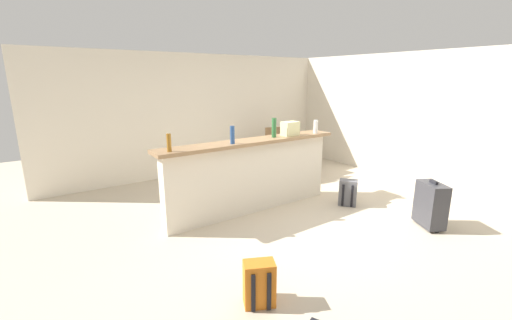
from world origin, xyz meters
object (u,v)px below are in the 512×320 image
at_px(bottle_blue, 232,135).
at_px(grocery_bag, 290,129).
at_px(bottle_amber, 169,143).
at_px(backpack_orange, 259,284).
at_px(backpack_grey, 348,193).
at_px(dining_table, 285,143).
at_px(bottle_white, 316,127).
at_px(suitcase_upright_charcoal, 431,204).
at_px(dining_chair_far_side, 271,144).
at_px(bottle_green, 274,128).
at_px(dining_chair_near_partition, 297,154).

height_order(bottle_blue, grocery_bag, bottle_blue).
bearing_deg(bottle_amber, grocery_bag, 1.30).
bearing_deg(bottle_amber, backpack_orange, -86.73).
bearing_deg(grocery_bag, backpack_grey, -44.11).
height_order(grocery_bag, dining_table, grocery_bag).
bearing_deg(bottle_white, suitcase_upright_charcoal, -75.58).
relative_size(bottle_blue, dining_table, 0.23).
bearing_deg(dining_table, suitcase_upright_charcoal, -92.17).
relative_size(bottle_blue, grocery_bag, 0.96).
height_order(dining_table, dining_chair_far_side, dining_chair_far_side).
distance_m(dining_table, backpack_grey, 2.14).
relative_size(backpack_grey, suitcase_upright_charcoal, 0.63).
height_order(bottle_blue, suitcase_upright_charcoal, bottle_blue).
relative_size(bottle_white, backpack_orange, 0.52).
relative_size(bottle_blue, bottle_green, 0.84).
bearing_deg(dining_table, dining_chair_near_partition, -101.48).
bearing_deg(dining_chair_far_side, bottle_amber, -147.39).
bearing_deg(dining_chair_near_partition, bottle_green, -145.63).
xyz_separation_m(bottle_blue, dining_chair_far_side, (2.27, 2.05, -0.73)).
bearing_deg(bottle_blue, backpack_orange, -114.56).
height_order(bottle_amber, dining_chair_near_partition, bottle_amber).
distance_m(bottle_white, dining_table, 1.68).
bearing_deg(bottle_blue, suitcase_upright_charcoal, -41.20).
xyz_separation_m(dining_chair_near_partition, backpack_grey, (-0.29, -1.56, -0.31)).
bearing_deg(bottle_amber, dining_chair_far_side, 32.61).
distance_m(bottle_green, bottle_white, 0.81).
xyz_separation_m(bottle_green, suitcase_upright_charcoal, (1.26, -1.88, -0.94)).
bearing_deg(bottle_amber, bottle_green, 2.13).
bearing_deg(grocery_bag, suitcase_upright_charcoal, -62.95).
bearing_deg(bottle_green, dining_chair_near_partition, 34.37).
height_order(bottle_green, dining_chair_near_partition, bottle_green).
height_order(bottle_amber, bottle_blue, bottle_blue).
xyz_separation_m(dining_chair_near_partition, dining_chair_far_side, (0.19, 1.09, 0.00)).
bearing_deg(bottle_amber, dining_table, 25.03).
bearing_deg(dining_chair_far_side, dining_chair_near_partition, -99.98).
distance_m(dining_chair_near_partition, dining_chair_far_side, 1.11).
xyz_separation_m(bottle_amber, dining_table, (3.09, 1.44, -0.58)).
xyz_separation_m(dining_table, backpack_orange, (-2.98, -3.22, -0.44)).
xyz_separation_m(dining_table, dining_chair_near_partition, (-0.10, -0.50, -0.13)).
xyz_separation_m(bottle_amber, dining_chair_far_side, (3.18, 2.03, -0.71)).
height_order(grocery_bag, backpack_orange, grocery_bag).
xyz_separation_m(bottle_blue, backpack_orange, (-0.80, -1.76, -1.04)).
height_order(bottle_blue, bottle_green, bottle_green).
bearing_deg(dining_chair_far_side, bottle_blue, -137.94).
bearing_deg(dining_chair_far_side, dining_table, -98.71).
bearing_deg(bottle_white, backpack_grey, -71.65).
height_order(bottle_green, suitcase_upright_charcoal, bottle_green).
bearing_deg(bottle_white, bottle_amber, 179.35).
xyz_separation_m(bottle_green, bottle_white, (0.80, -0.09, -0.04)).
distance_m(bottle_green, backpack_orange, 2.66).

